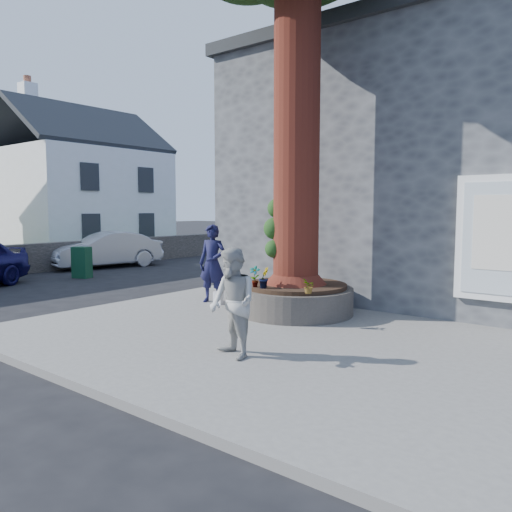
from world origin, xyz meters
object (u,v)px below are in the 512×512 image
Objects in this scene: planter at (295,299)px; woman at (233,303)px; a_board_sign at (82,262)px; man at (213,264)px; car_silver at (106,250)px.

woman is (0.98, -3.04, 0.48)m from planter.
a_board_sign is (-8.72, 0.75, 0.09)m from planter.
a_board_sign reaches higher than planter.
woman is 1.55× the size of a_board_sign.
car_silver is (-8.48, 3.15, -0.32)m from man.
woman is 0.38× the size of car_silver.
woman is (3.10, -2.87, -0.10)m from man.
planter is at bearing -11.25° from man.
man is 4.23m from woman.
woman reaches higher than car_silver.
man reaches higher than woman.
a_board_sign is at bearing 175.09° from planter.
a_board_sign is (-9.70, 3.79, -0.40)m from woman.
car_silver is 4.08× the size of a_board_sign.
planter is 0.56× the size of car_silver.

